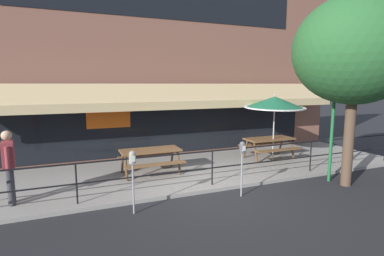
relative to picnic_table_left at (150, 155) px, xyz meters
The scene contains 12 objects.
ground_plane 2.43m from the picnic_table_left, 56.13° to the right, with size 120.00×120.00×0.00m, color #232326.
patio_deck 1.45m from the picnic_table_left, ahead, with size 15.00×4.00×0.10m, color gray.
restaurant_building 4.33m from the picnic_table_left, 60.60° to the left, with size 15.00×1.60×8.34m.
patio_railing 2.08m from the picnic_table_left, 51.52° to the right, with size 13.84×0.04×0.97m.
picnic_table_left is the anchor object (origin of this frame).
picnic_table_centre 4.54m from the picnic_table_left, ahead, with size 1.80×1.42×0.76m.
patio_umbrella_centre 4.77m from the picnic_table_left, ahead, with size 2.14×2.14×2.38m.
pedestrian_walking 3.72m from the picnic_table_left, 163.05° to the right, with size 0.28×0.62×1.71m.
parking_meter_near 2.67m from the picnic_table_left, 112.64° to the right, with size 0.15×0.16×1.42m.
parking_meter_far 3.02m from the picnic_table_left, 54.79° to the right, with size 0.15×0.16×1.42m.
street_sign_pole 5.53m from the picnic_table_left, 26.61° to the right, with size 0.28×0.09×4.35m.
street_tree_curbside 6.60m from the picnic_table_left, 30.06° to the right, with size 3.40×3.06×5.67m.
Camera 1 is at (-3.50, -6.78, 2.84)m, focal length 28.00 mm.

